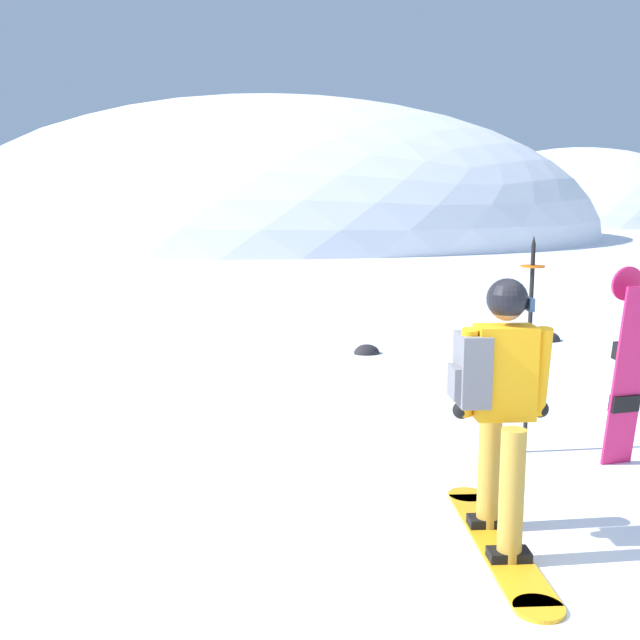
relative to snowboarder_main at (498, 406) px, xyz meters
name	(u,v)px	position (x,y,z in m)	size (l,w,h in m)	color
ground_plane	(477,618)	(-0.50, -0.74, -0.92)	(300.00, 300.00, 0.00)	white
ridge_peak_main	(276,236)	(7.03, 37.22, -0.92)	(35.26, 31.74, 14.78)	white
ridge_peak_far	(576,224)	(33.63, 48.02, -0.92)	(22.59, 20.33, 11.77)	white
snowboarder_main	(498,406)	(0.00, 0.00, 0.00)	(0.66, 1.80, 1.71)	orange
spare_snowboard	(628,367)	(1.73, 1.00, -0.08)	(0.28, 0.23, 1.65)	#D11E5B
piste_marker_near	(530,331)	(1.14, 1.53, 0.16)	(0.20, 0.20, 1.88)	black
rock_mid	(547,341)	(4.22, 5.99, -0.92)	(0.41, 0.35, 0.29)	#282628
rock_small	(367,353)	(1.23, 5.85, -0.92)	(0.37, 0.31, 0.26)	#282628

